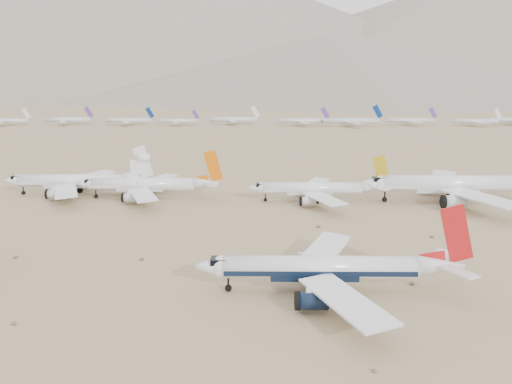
# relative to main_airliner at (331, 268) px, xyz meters

# --- Properties ---
(ground) EXTENTS (7000.00, 7000.00, 0.00)m
(ground) POSITION_rel_main_airliner_xyz_m (-8.38, 1.74, -4.63)
(ground) COLOR #9B7C5A
(ground) RESTS_ON ground
(main_airliner) EXTENTS (47.75, 46.64, 16.85)m
(main_airliner) POSITION_rel_main_airliner_xyz_m (0.00, 0.00, 0.00)
(main_airliner) COLOR white
(main_airliner) RESTS_ON ground
(row2_navy_widebody) EXTENTS (58.68, 57.38, 20.88)m
(row2_navy_widebody) POSITION_rel_main_airliner_xyz_m (49.88, 69.52, 1.20)
(row2_navy_widebody) COLOR white
(row2_navy_widebody) RESTS_ON ground
(row2_gold_tail) EXTENTS (42.60, 41.66, 15.17)m
(row2_gold_tail) POSITION_rel_main_airliner_xyz_m (5.33, 69.79, -0.39)
(row2_gold_tail) COLOR white
(row2_gold_tail) RESTS_ON ground
(row2_orange_tail) EXTENTS (45.29, 44.31, 16.16)m
(row2_orange_tail) POSITION_rel_main_airliner_xyz_m (-49.63, 73.97, -0.10)
(row2_orange_tail) COLOR white
(row2_orange_tail) RESTS_ON ground
(row2_white_trijet) EXTENTS (47.96, 46.87, 17.00)m
(row2_white_trijet) POSITION_rel_main_airliner_xyz_m (-74.32, 78.85, 0.29)
(row2_white_trijet) COLOR white
(row2_white_trijet) RESTS_ON ground
(distant_storage_row) EXTENTS (586.75, 59.34, 15.82)m
(distant_storage_row) POSITION_rel_main_airliner_xyz_m (13.22, 341.35, -0.16)
(distant_storage_row) COLOR silver
(distant_storage_row) RESTS_ON ground
(mountain_range) EXTENTS (7354.00, 3024.00, 470.00)m
(mountain_range) POSITION_rel_main_airliner_xyz_m (61.80, 1649.75, 185.68)
(mountain_range) COLOR slate
(mountain_range) RESTS_ON ground
(foothills) EXTENTS (4637.50, 1395.00, 155.00)m
(foothills) POSITION_rel_main_airliner_xyz_m (518.29, 1101.74, 62.52)
(foothills) COLOR slate
(foothills) RESTS_ON ground
(desert_scrub) EXTENTS (261.14, 130.21, 0.66)m
(desert_scrub) POSITION_rel_main_airliner_xyz_m (-4.73, -21.25, -4.33)
(desert_scrub) COLOR brown
(desert_scrub) RESTS_ON ground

